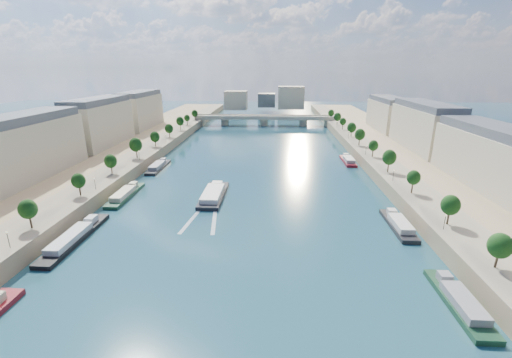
# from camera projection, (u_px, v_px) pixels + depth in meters

# --- Properties ---
(ground) EXTENTS (700.00, 700.00, 0.00)m
(ground) POSITION_uv_depth(u_px,v_px,m) (254.00, 179.00, 144.83)
(ground) COLOR #0C2738
(ground) RESTS_ON ground
(quay_left) EXTENTS (44.00, 520.00, 5.00)m
(quay_left) POSITION_uv_depth(u_px,v_px,m) (87.00, 171.00, 147.66)
(quay_left) COLOR #9E8460
(quay_left) RESTS_ON ground
(quay_right) EXTENTS (44.00, 520.00, 5.00)m
(quay_right) POSITION_uv_depth(u_px,v_px,m) (428.00, 176.00, 140.45)
(quay_right) COLOR #9E8460
(quay_right) RESTS_ON ground
(pave_left) EXTENTS (14.00, 520.00, 0.10)m
(pave_left) POSITION_uv_depth(u_px,v_px,m) (121.00, 166.00, 146.12)
(pave_left) COLOR gray
(pave_left) RESTS_ON quay_left
(pave_right) EXTENTS (14.00, 520.00, 0.10)m
(pave_right) POSITION_uv_depth(u_px,v_px,m) (392.00, 170.00, 140.41)
(pave_right) COLOR gray
(pave_right) RESTS_ON quay_right
(trees_left) EXTENTS (4.80, 268.80, 8.26)m
(trees_left) POSITION_uv_depth(u_px,v_px,m) (126.00, 152.00, 146.23)
(trees_left) COLOR #382B1E
(trees_left) RESTS_ON ground
(trees_right) EXTENTS (4.80, 268.80, 8.26)m
(trees_right) POSITION_uv_depth(u_px,v_px,m) (381.00, 151.00, 148.32)
(trees_right) COLOR #382B1E
(trees_right) RESTS_ON ground
(lamps_left) EXTENTS (0.36, 200.36, 4.28)m
(lamps_left) POSITION_uv_depth(u_px,v_px,m) (120.00, 166.00, 135.55)
(lamps_left) COLOR black
(lamps_left) RESTS_ON ground
(lamps_right) EXTENTS (0.36, 200.36, 4.28)m
(lamps_right) POSITION_uv_depth(u_px,v_px,m) (378.00, 160.00, 144.54)
(lamps_right) COLOR black
(lamps_right) RESTS_ON ground
(buildings_left) EXTENTS (16.00, 226.00, 23.20)m
(buildings_left) POSITION_uv_depth(u_px,v_px,m) (69.00, 134.00, 155.38)
(buildings_left) COLOR beige
(buildings_left) RESTS_ON ground
(buildings_right) EXTENTS (16.00, 226.00, 23.20)m
(buildings_right) POSITION_uv_depth(u_px,v_px,m) (452.00, 137.00, 146.87)
(buildings_right) COLOR beige
(buildings_right) RESTS_ON ground
(skyline) EXTENTS (79.00, 42.00, 22.00)m
(skyline) POSITION_uv_depth(u_px,v_px,m) (269.00, 99.00, 348.52)
(skyline) COLOR beige
(skyline) RESTS_ON ground
(bridge) EXTENTS (112.00, 12.00, 8.15)m
(bridge) POSITION_uv_depth(u_px,v_px,m) (264.00, 119.00, 278.29)
(bridge) COLOR #C1B79E
(bridge) RESTS_ON ground
(tour_barge) EXTENTS (7.68, 26.68, 3.70)m
(tour_barge) POSITION_uv_depth(u_px,v_px,m) (214.00, 195.00, 124.41)
(tour_barge) COLOR black
(tour_barge) RESTS_ON ground
(wake) EXTENTS (10.76, 25.96, 0.04)m
(wake) POSITION_uv_depth(u_px,v_px,m) (205.00, 216.00, 108.92)
(wake) COLOR silver
(wake) RESTS_ON ground
(moored_barges_left) EXTENTS (5.00, 160.17, 3.60)m
(moored_barges_left) POSITION_uv_depth(u_px,v_px,m) (75.00, 238.00, 93.05)
(moored_barges_left) COLOR #1A2439
(moored_barges_left) RESTS_ON ground
(moored_barges_right) EXTENTS (5.00, 164.13, 3.60)m
(moored_barges_right) POSITION_uv_depth(u_px,v_px,m) (413.00, 243.00, 90.16)
(moored_barges_right) COLOR black
(moored_barges_right) RESTS_ON ground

